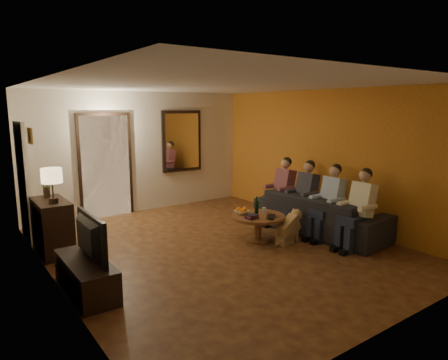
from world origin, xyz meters
TOP-DOWN VIEW (x-y plane):
  - floor at (0.00, 0.00)m, footprint 5.00×6.00m
  - ceiling at (0.00, 0.00)m, footprint 5.00×6.00m
  - back_wall at (0.00, 3.00)m, footprint 5.00×0.02m
  - front_wall at (0.00, -3.00)m, footprint 5.00×0.02m
  - left_wall at (-2.50, 0.00)m, footprint 0.02×6.00m
  - right_wall at (2.50, 0.00)m, footprint 0.02×6.00m
  - orange_accent at (2.49, 0.00)m, footprint 0.01×6.00m
  - kitchen_doorway at (-0.80, 2.98)m, footprint 1.00×0.06m
  - door_trim at (-0.80, 2.97)m, footprint 1.12×0.04m
  - fridge_glimpse at (-0.55, 2.98)m, footprint 0.45×0.03m
  - mirror_frame at (1.00, 2.96)m, footprint 1.00×0.05m
  - mirror_glass at (1.00, 2.93)m, footprint 0.86×0.02m
  - white_door at (-2.46, 2.30)m, footprint 0.06×0.85m
  - framed_art at (-2.47, 1.30)m, footprint 0.03×0.28m
  - art_canvas at (-2.46, 1.30)m, footprint 0.01×0.22m
  - dresser at (-2.25, 1.35)m, footprint 0.45×0.95m
  - table_lamp at (-2.25, 1.13)m, footprint 0.30×0.30m
  - flower_vase at (-2.25, 1.57)m, footprint 0.14×0.14m
  - tv_stand at (-2.25, -0.35)m, footprint 0.45×1.25m
  - tv at (-2.25, -0.35)m, footprint 0.98×0.13m
  - sofa at (1.95, -0.39)m, footprint 2.54×1.17m
  - person_a at (1.85, -1.29)m, footprint 0.60×0.40m
  - person_b at (1.85, -0.69)m, footprint 0.60×0.40m
  - person_c at (1.85, -0.09)m, footprint 0.60×0.40m
  - person_d at (1.85, 0.51)m, footprint 0.60×0.40m
  - dog at (1.10, -0.46)m, footprint 0.59×0.34m
  - coffee_table at (0.74, -0.08)m, footprint 1.04×1.04m
  - bowl at (0.56, 0.14)m, footprint 0.26×0.26m
  - oranges at (0.56, 0.14)m, footprint 0.20×0.20m
  - wine_bottle at (0.79, 0.02)m, footprint 0.07×0.07m
  - wine_glass at (0.92, -0.03)m, footprint 0.06×0.06m
  - book_stack at (0.52, -0.18)m, footprint 0.20×0.15m
  - laptop at (0.84, -0.36)m, footprint 0.39×0.38m

SIDE VIEW (x-z plane):
  - floor at x=0.00m, z-range -0.01..0.01m
  - tv_stand at x=-2.25m, z-range 0.00..0.42m
  - coffee_table at x=0.74m, z-range 0.00..0.45m
  - dog at x=1.10m, z-range 0.00..0.56m
  - sofa at x=1.95m, z-range 0.00..0.72m
  - dresser at x=-2.25m, z-range 0.00..0.84m
  - laptop at x=0.84m, z-range 0.45..0.48m
  - bowl at x=0.56m, z-range 0.45..0.51m
  - book_stack at x=0.52m, z-range 0.45..0.52m
  - wine_glass at x=0.92m, z-range 0.45..0.55m
  - oranges at x=0.56m, z-range 0.51..0.59m
  - person_a at x=1.85m, z-range 0.00..1.20m
  - person_b at x=1.85m, z-range 0.00..1.20m
  - person_c at x=1.85m, z-range 0.00..1.20m
  - person_d at x=1.85m, z-range 0.00..1.20m
  - wine_bottle at x=0.79m, z-range 0.45..0.76m
  - tv at x=-2.25m, z-range 0.42..0.98m
  - fridge_glimpse at x=-0.55m, z-range 0.05..1.75m
  - white_door at x=-2.46m, z-range 0.00..2.04m
  - kitchen_doorway at x=-0.80m, z-range 0.00..2.10m
  - door_trim at x=-0.80m, z-range -0.06..2.16m
  - flower_vase at x=-2.25m, z-range 0.84..1.28m
  - table_lamp at x=-2.25m, z-range 0.84..1.38m
  - back_wall at x=0.00m, z-range 0.00..2.60m
  - front_wall at x=0.00m, z-range 0.00..2.60m
  - left_wall at x=-2.50m, z-range 0.00..2.60m
  - right_wall at x=2.50m, z-range 0.00..2.60m
  - orange_accent at x=2.49m, z-range 0.00..2.60m
  - mirror_frame at x=1.00m, z-range 0.80..2.20m
  - mirror_glass at x=1.00m, z-range 0.87..2.13m
  - framed_art at x=-2.47m, z-range 1.73..1.97m
  - art_canvas at x=-2.46m, z-range 1.76..1.94m
  - ceiling at x=0.00m, z-range 2.60..2.60m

